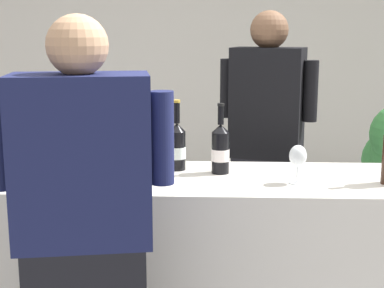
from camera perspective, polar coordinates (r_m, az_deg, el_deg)
wall_back at (r=5.03m, az=2.57°, el=9.28°), size 8.00×0.10×2.80m
counter at (r=2.67m, az=2.43°, el=-13.29°), size 1.83×0.61×0.95m
wine_bottle_0 at (r=2.40m, az=-6.33°, el=-1.07°), size 0.08×0.08×0.36m
wine_bottle_1 at (r=2.65m, az=-8.85°, el=0.10°), size 0.08×0.08×0.34m
wine_bottle_3 at (r=2.56m, az=2.90°, el=-0.47°), size 0.08×0.08×0.32m
wine_bottle_4 at (r=2.47m, az=-4.70°, el=-0.73°), size 0.08×0.08×0.34m
wine_bottle_5 at (r=2.62m, az=-1.53°, el=-0.21°), size 0.08×0.08×0.33m
wine_glass at (r=2.43m, az=10.70°, el=-1.34°), size 0.08×0.08×0.17m
ice_bucket at (r=2.69m, az=-14.20°, el=-0.20°), size 0.23×0.23×0.23m
person_server at (r=3.23m, az=7.49°, el=-2.18°), size 0.53×0.34×1.70m
person_guest at (r=1.96m, az=-10.66°, el=-12.70°), size 0.59×0.31×1.65m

